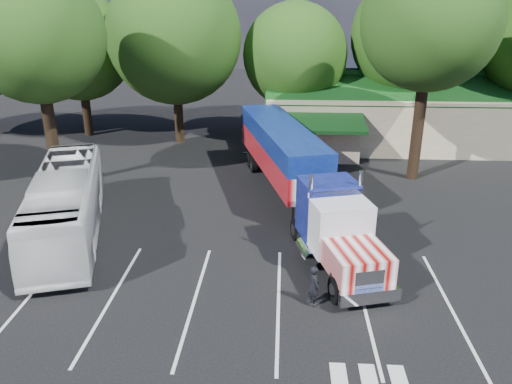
# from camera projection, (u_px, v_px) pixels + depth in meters

# --- Properties ---
(ground) EXTENTS (120.00, 120.00, 0.00)m
(ground) POSITION_uv_depth(u_px,v_px,m) (215.00, 232.00, 24.55)
(ground) COLOR black
(ground) RESTS_ON ground
(event_hall) EXTENTS (24.20, 14.12, 5.55)m
(event_hall) POSITION_uv_depth(u_px,v_px,m) (416.00, 113.00, 39.57)
(event_hall) COLOR beige
(event_hall) RESTS_ON ground
(tree_row_b) EXTENTS (8.40, 8.40, 11.35)m
(tree_row_b) POSITION_uv_depth(u_px,v_px,m) (79.00, 47.00, 39.19)
(tree_row_b) COLOR black
(tree_row_b) RESTS_ON ground
(tree_row_c) EXTENTS (10.00, 10.00, 13.05)m
(tree_row_c) POSITION_uv_depth(u_px,v_px,m) (174.00, 37.00, 36.95)
(tree_row_c) COLOR black
(tree_row_c) RESTS_ON ground
(tree_row_d) EXTENTS (8.00, 8.00, 10.60)m
(tree_row_d) POSITION_uv_depth(u_px,v_px,m) (295.00, 56.00, 38.21)
(tree_row_d) COLOR black
(tree_row_d) RESTS_ON ground
(tree_row_e) EXTENTS (9.60, 9.60, 12.90)m
(tree_row_e) POSITION_uv_depth(u_px,v_px,m) (415.00, 35.00, 37.65)
(tree_row_e) COLOR black
(tree_row_e) RESTS_ON ground
(tree_near_left) EXTENTS (7.60, 7.60, 12.65)m
(tree_near_left) POSITION_uv_depth(u_px,v_px,m) (36.00, 35.00, 27.48)
(tree_near_left) COLOR black
(tree_near_left) RESTS_ON ground
(tree_near_right) EXTENTS (8.00, 8.00, 13.50)m
(tree_near_right) POSITION_uv_depth(u_px,v_px,m) (431.00, 22.00, 28.39)
(tree_near_right) COLOR black
(tree_near_right) RESTS_ON ground
(semi_truck) EXTENTS (7.33, 19.25, 4.05)m
(semi_truck) POSITION_uv_depth(u_px,v_px,m) (293.00, 165.00, 27.07)
(semi_truck) COLOR black
(semi_truck) RESTS_ON ground
(woman) EXTENTS (0.59, 0.70, 1.62)m
(woman) POSITION_uv_depth(u_px,v_px,m) (314.00, 286.00, 18.44)
(woman) COLOR black
(woman) RESTS_ON ground
(bicycle) EXTENTS (0.89, 1.83, 0.92)m
(bicycle) POSITION_uv_depth(u_px,v_px,m) (322.00, 195.00, 27.89)
(bicycle) COLOR black
(bicycle) RESTS_ON ground
(tour_bus) EXTENTS (5.94, 11.86, 3.22)m
(tour_bus) POSITION_uv_depth(u_px,v_px,m) (66.00, 204.00, 23.69)
(tour_bus) COLOR silver
(tour_bus) RESTS_ON ground
(silver_sedan) EXTENTS (4.45, 2.62, 1.39)m
(silver_sedan) POSITION_uv_depth(u_px,v_px,m) (362.00, 143.00, 36.83)
(silver_sedan) COLOR #A0A2A8
(silver_sedan) RESTS_ON ground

